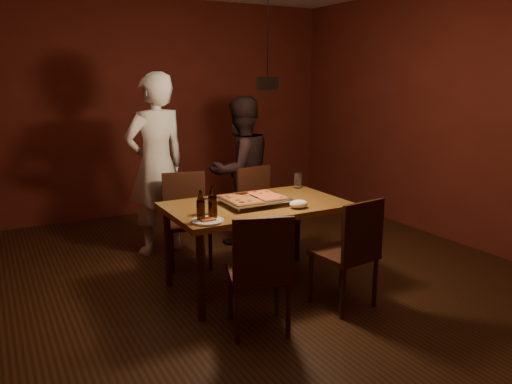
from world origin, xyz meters
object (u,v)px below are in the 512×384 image
chair_near_left (261,263)px  chair_near_right (352,244)px  dining_table (256,212)px  diner_white (156,165)px  diner_dark (241,171)px  pendant_lamp (268,82)px  plate_slice (208,221)px  beer_bottle_a (201,206)px  chair_far_right (260,202)px  pizza_tray (255,201)px  chair_far_left (186,210)px  beer_bottle_b (213,202)px

chair_near_left → chair_near_right: 0.82m
dining_table → diner_white: diner_white is taller
diner_dark → pendant_lamp: size_ratio=1.46×
plate_slice → beer_bottle_a: bearing=128.4°
chair_far_right → diner_dark: diner_dark is taller
chair_near_right → plate_slice: bearing=150.9°
chair_far_right → plate_slice: chair_far_right is taller
dining_table → pizza_tray: (-0.02, -0.01, 0.10)m
chair_far_left → diner_white: 0.62m
diner_white → chair_near_right: bearing=101.3°
pizza_tray → beer_bottle_a: beer_bottle_a is taller
chair_near_right → pendant_lamp: pendant_lamp is taller
chair_far_right → diner_white: bearing=-38.8°
pizza_tray → beer_bottle_b: 0.57m
beer_bottle_a → pendant_lamp: size_ratio=0.22×
dining_table → plate_slice: 0.67m
chair_far_left → chair_far_right: bearing=-172.7°
chair_near_right → pizza_tray: size_ratio=0.88×
chair_far_left → chair_far_right: same height
beer_bottle_a → diner_dark: size_ratio=0.15×
chair_near_right → pizza_tray: 0.90m
dining_table → beer_bottle_b: (-0.52, -0.27, 0.21)m
chair_far_left → diner_white: size_ratio=0.27×
chair_far_left → beer_bottle_b: size_ratio=1.88×
diner_white → chair_near_left: bearing=79.5°
dining_table → diner_dark: bearing=69.1°
chair_far_right → pendant_lamp: size_ratio=0.44×
plate_slice → pendant_lamp: size_ratio=0.22×
chair_far_left → pizza_tray: size_ratio=0.91×
pizza_tray → chair_far_right: bearing=58.1°
chair_near_right → beer_bottle_b: (-0.96, 0.47, 0.35)m
chair_far_right → diner_white: size_ratio=0.26×
chair_near_right → chair_far_left: bearing=109.3°
chair_near_left → pizza_tray: 0.87m
chair_near_left → pendant_lamp: pendant_lamp is taller
beer_bottle_a → diner_white: size_ratio=0.13×
pizza_tray → chair_near_right: bearing=-57.6°
pizza_tray → beer_bottle_b: (-0.50, -0.26, 0.11)m
chair_near_right → pizza_tray: (-0.46, 0.73, 0.24)m
beer_bottle_a → beer_bottle_b: size_ratio=0.89×
chair_near_right → diner_white: 2.25m
beer_bottle_b → pendant_lamp: bearing=16.0°
plate_slice → diner_dark: 1.81m
chair_far_left → chair_near_right: size_ratio=1.03×
pendant_lamp → beer_bottle_b: bearing=-164.0°
chair_far_right → diner_dark: bearing=-97.1°
dining_table → chair_far_left: size_ratio=3.01×
beer_bottle_a → diner_dark: 1.80m
chair_far_left → beer_bottle_a: 1.19m
chair_near_right → pendant_lamp: (-0.40, 0.63, 1.22)m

